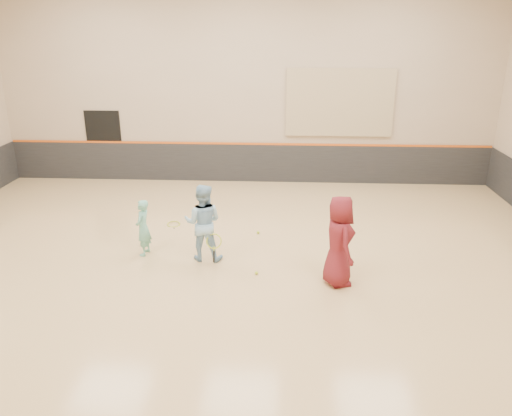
# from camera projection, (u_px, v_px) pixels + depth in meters

# --- Properties ---
(room) EXTENTS (15.04, 12.04, 6.22)m
(room) POSITION_uv_depth(u_px,v_px,m) (225.00, 230.00, 10.01)
(room) COLOR tan
(room) RESTS_ON ground
(wainscot_back) EXTENTS (14.90, 0.04, 1.20)m
(wainscot_back) POSITION_uv_depth(u_px,v_px,m) (247.00, 163.00, 15.68)
(wainscot_back) COLOR #232326
(wainscot_back) RESTS_ON floor
(accent_stripe) EXTENTS (14.90, 0.03, 0.06)m
(accent_stripe) POSITION_uv_depth(u_px,v_px,m) (247.00, 144.00, 15.46)
(accent_stripe) COLOR #D85914
(accent_stripe) RESTS_ON wall_back
(acoustic_panel) EXTENTS (3.20, 0.08, 2.00)m
(acoustic_panel) POSITION_uv_depth(u_px,v_px,m) (340.00, 103.00, 14.86)
(acoustic_panel) COLOR tan
(acoustic_panel) RESTS_ON wall_back
(doorway) EXTENTS (1.10, 0.05, 2.20)m
(doorway) POSITION_uv_depth(u_px,v_px,m) (105.00, 146.00, 15.75)
(doorway) COLOR black
(doorway) RESTS_ON floor
(girl) EXTENTS (0.35, 0.49, 1.24)m
(girl) POSITION_uv_depth(u_px,v_px,m) (143.00, 228.00, 10.64)
(girl) COLOR #6FC1AE
(girl) RESTS_ON floor
(instructor) EXTENTS (0.84, 0.67, 1.65)m
(instructor) POSITION_uv_depth(u_px,v_px,m) (203.00, 223.00, 10.36)
(instructor) COLOR #93C3E4
(instructor) RESTS_ON floor
(young_man) EXTENTS (0.76, 0.97, 1.76)m
(young_man) POSITION_uv_depth(u_px,v_px,m) (339.00, 241.00, 9.34)
(young_man) COLOR maroon
(young_man) RESTS_ON floor
(held_racket) EXTENTS (0.34, 0.34, 0.66)m
(held_racket) POSITION_uv_depth(u_px,v_px,m) (214.00, 241.00, 10.21)
(held_racket) COLOR #C5D62F
(held_racket) RESTS_ON instructor
(spare_racket) EXTENTS (0.73, 0.73, 0.12)m
(spare_racket) POSITION_uv_depth(u_px,v_px,m) (174.00, 222.00, 12.41)
(spare_racket) COLOR #AEC02A
(spare_racket) RESTS_ON floor
(ball_under_racket) EXTENTS (0.07, 0.07, 0.07)m
(ball_under_racket) POSITION_uv_depth(u_px,v_px,m) (256.00, 273.00, 9.95)
(ball_under_racket) COLOR #C1DD33
(ball_under_racket) RESTS_ON floor
(ball_in_hand) EXTENTS (0.07, 0.07, 0.07)m
(ball_in_hand) POSITION_uv_depth(u_px,v_px,m) (350.00, 234.00, 9.18)
(ball_in_hand) COLOR #B8D631
(ball_in_hand) RESTS_ON young_man
(ball_beside_spare) EXTENTS (0.07, 0.07, 0.07)m
(ball_beside_spare) POSITION_uv_depth(u_px,v_px,m) (258.00, 232.00, 11.89)
(ball_beside_spare) COLOR #B0CF30
(ball_beside_spare) RESTS_ON floor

